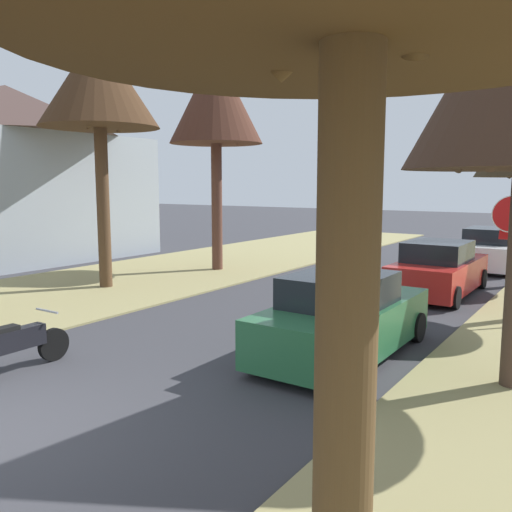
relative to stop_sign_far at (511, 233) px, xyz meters
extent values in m
cylinder|color=#9EA0A5|center=(0.00, 0.22, -1.00)|extent=(0.07, 0.54, 2.21)
cylinder|color=white|center=(0.00, -0.09, 0.41)|extent=(0.81, 0.22, 0.79)
cylinder|color=red|center=(0.00, -0.09, 0.41)|extent=(0.77, 0.23, 0.75)
cube|color=red|center=(0.00, 0.01, -0.05)|extent=(0.48, 0.10, 0.20)
cylinder|color=brown|center=(0.53, -9.60, -0.12)|extent=(0.39, 0.39, 3.97)
cylinder|color=#4B362A|center=(0.08, -3.29, 1.94)|extent=(0.86, 1.36, 1.45)
cylinder|color=#4B362A|center=(0.04, -3.95, 1.84)|extent=(0.84, 1.43, 1.26)
cylinder|color=#503723|center=(-11.10, -1.77, 0.31)|extent=(0.39, 0.39, 4.83)
cone|color=#402919|center=(-11.10, -1.77, 4.10)|extent=(3.54, 3.54, 2.75)
cylinder|color=#503723|center=(-11.29, -2.05, 3.30)|extent=(0.79, 0.62, 1.25)
cylinder|color=#503723|center=(-10.75, -1.22, 3.20)|extent=(1.27, 0.91, 1.09)
cylinder|color=#503723|center=(-11.42, -1.55, 3.31)|extent=(0.67, 0.86, 1.26)
cylinder|color=brown|center=(-10.35, 2.84, 0.20)|extent=(0.39, 0.39, 4.60)
cone|color=#46271D|center=(-10.35, 2.84, 4.16)|extent=(3.37, 3.37, 3.32)
cylinder|color=brown|center=(-10.22, 3.44, 3.08)|extent=(1.35, 0.45, 1.28)
cylinder|color=brown|center=(-9.79, 2.78, 2.91)|extent=(0.31, 1.23, 0.96)
cube|color=#28663D|center=(-2.21, -3.62, -1.56)|extent=(1.83, 4.40, 0.85)
cube|color=black|center=(-2.21, -3.84, -0.86)|extent=(1.61, 2.03, 0.56)
cylinder|color=black|center=(-3.09, -1.97, -1.85)|extent=(0.20, 0.60, 0.60)
cylinder|color=black|center=(-1.35, -1.96, -1.85)|extent=(0.20, 0.60, 0.60)
cylinder|color=black|center=(-3.08, -5.27, -1.85)|extent=(0.20, 0.60, 0.60)
cylinder|color=black|center=(-1.34, -5.26, -1.85)|extent=(0.20, 0.60, 0.60)
cube|color=red|center=(-2.30, 3.06, -1.56)|extent=(1.83, 4.40, 0.85)
cube|color=black|center=(-2.30, 2.84, -0.86)|extent=(1.61, 2.03, 0.56)
cylinder|color=black|center=(-3.17, 4.71, -1.85)|extent=(0.20, 0.60, 0.60)
cylinder|color=black|center=(-1.43, 4.71, -1.85)|extent=(0.20, 0.60, 0.60)
cylinder|color=black|center=(-3.17, 1.41, -1.85)|extent=(0.20, 0.60, 0.60)
cylinder|color=black|center=(-1.43, 1.41, -1.85)|extent=(0.20, 0.60, 0.60)
cube|color=white|center=(-1.99, 9.00, -1.56)|extent=(1.83, 4.40, 0.85)
cube|color=black|center=(-1.99, 8.78, -0.86)|extent=(1.61, 2.03, 0.56)
cylinder|color=black|center=(-2.86, 10.64, -1.85)|extent=(0.20, 0.60, 0.60)
cylinder|color=black|center=(-2.85, 7.34, -1.85)|extent=(0.20, 0.60, 0.60)
cylinder|color=black|center=(-1.11, 7.35, -1.85)|extent=(0.20, 0.60, 0.60)
cylinder|color=black|center=(-6.46, -6.88, -1.85)|extent=(0.11, 0.60, 0.60)
cube|color=black|center=(-6.45, -7.60, -1.57)|extent=(0.26, 1.02, 0.36)
cube|color=black|center=(-6.45, -7.85, -1.37)|extent=(0.23, 0.56, 0.12)
cylinder|color=#9EA0A5|center=(-6.46, -6.98, -1.20)|extent=(0.60, 0.05, 0.04)
cube|color=#939EA8|center=(-19.91, 0.64, 0.46)|extent=(7.93, 9.85, 5.23)
pyramid|color=#4C3833|center=(-19.91, 0.64, 4.14)|extent=(8.57, 10.64, 2.11)
camera|label=1|loc=(1.86, -12.55, 1.05)|focal=37.25mm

